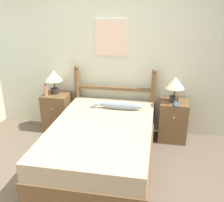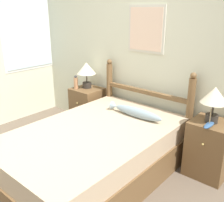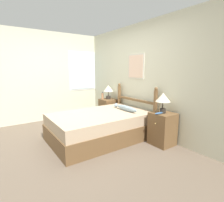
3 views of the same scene
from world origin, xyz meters
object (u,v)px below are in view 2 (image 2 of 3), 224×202
Objects in this scene: model_boat at (209,124)px; fish_pillow at (135,112)px; table_lamp_left at (86,70)px; bottle at (76,83)px; bed at (94,153)px; nightstand_left at (88,108)px; nightstand_right at (209,149)px; table_lamp_right at (214,97)px.

fish_pillow is (-0.85, -0.13, -0.04)m from model_boat.
table_lamp_left is 0.25m from bottle.
nightstand_left reaches higher than bed.
model_boat is at bearing 8.80° from fish_pillow.
bed is 9.97× the size of bottle.
fish_pillow is at bearing 77.65° from bed.
table_lamp_left is (-0.03, 0.03, 0.61)m from nightstand_left.
nightstand_right is 0.37m from model_boat.
fish_pillow is at bearing -6.90° from bottle.
bed is 1.29m from nightstand_right.
bottle is 0.89× the size of model_boat.
table_lamp_left and table_lamp_right have the same top height.
bed is 1.40m from bottle.
nightstand_left is 1.00× the size of nightstand_right.
nightstand_left is at bearing 176.19° from model_boat.
table_lamp_left reaches higher than nightstand_right.
table_lamp_right is (1.95, -0.04, 0.00)m from table_lamp_left.
model_boat is at bearing -3.81° from nightstand_left.
table_lamp_left is (-1.96, 0.03, 0.61)m from nightstand_right.
fish_pillow is (-0.84, -0.26, 0.30)m from nightstand_right.
bed is at bearing -34.06° from bottle.
table_lamp_left is at bearing 165.69° from fish_pillow.
table_lamp_left is 1.20m from fish_pillow.
bed is at bearing -102.35° from fish_pillow.
bed is 1.28m from model_boat.
nightstand_left is 0.88× the size of fish_pillow.
bottle is 1.23m from fish_pillow.
nightstand_right is 0.61m from table_lamp_right.
bottle is 0.28× the size of fish_pillow.
table_lamp_left is 0.54× the size of fish_pillow.
bottle reaches higher than model_boat.
nightstand_right is 2.05m from table_lamp_left.
nightstand_right is at bearing -0.74° from table_lamp_left.
bottle is at bearing 179.56° from model_boat.
nightstand_right is 1.64× the size of table_lamp_right.
bed is at bearing -138.71° from nightstand_right.
table_lamp_left is at bearing 138.62° from bed.
bed is 3.20× the size of nightstand_left.
model_boat is (1.97, -0.16, -0.26)m from table_lamp_left.
nightstand_right is 2.78× the size of model_boat.
bottle is (-1.09, 0.74, 0.46)m from bed.
bed is 1.43m from table_lamp_right.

